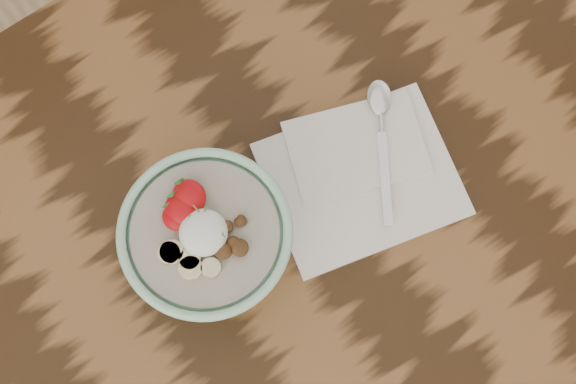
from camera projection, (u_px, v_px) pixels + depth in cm
name	position (u px, v px, depth cm)	size (l,w,h in cm)	color
table	(187.00, 300.00, 112.71)	(160.00, 90.00, 75.00)	black
breakfast_bowl	(208.00, 239.00, 98.16)	(20.89, 20.89, 13.95)	#A1D9B5
napkin	(360.00, 173.00, 106.94)	(28.47, 25.07, 1.50)	white
spoon	(381.00, 117.00, 107.44)	(12.94, 18.28, 1.06)	silver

